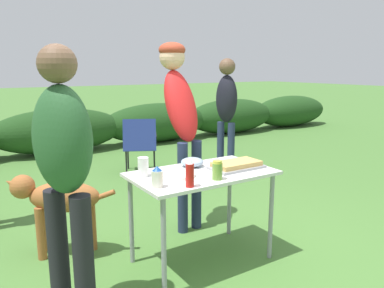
{
  "coord_description": "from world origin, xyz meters",
  "views": [
    {
      "loc": [
        -1.57,
        -2.32,
        1.53
      ],
      "look_at": [
        0.12,
        0.34,
        0.89
      ],
      "focal_mm": 35.0,
      "sensor_mm": 36.0,
      "label": 1
    }
  ],
  "objects": [
    {
      "name": "ground_plane",
      "position": [
        0.0,
        0.0,
        0.0
      ],
      "size": [
        60.0,
        60.0,
        0.0
      ],
      "primitive_type": "plane",
      "color": "#477533"
    },
    {
      "name": "standing_person_in_dark_puffer",
      "position": [
        -1.06,
        -0.11,
        1.0
      ],
      "size": [
        0.44,
        0.48,
        1.67
      ],
      "rotation": [
        0.0,
        0.0,
        2.07
      ],
      "color": "black",
      "rests_on": "ground"
    },
    {
      "name": "mixing_bowl",
      "position": [
        0.03,
        0.18,
        0.78
      ],
      "size": [
        0.19,
        0.19,
        0.07
      ],
      "primitive_type": "ellipsoid",
      "color": "#99B2CC",
      "rests_on": "folding_table"
    },
    {
      "name": "shrub_hedge",
      "position": [
        0.0,
        4.66,
        0.4
      ],
      "size": [
        14.4,
        0.9,
        0.81
      ],
      "color": "#1E4219",
      "rests_on": "ground"
    },
    {
      "name": "ketchup_bottle",
      "position": [
        -0.28,
        -0.26,
        0.84
      ],
      "size": [
        0.06,
        0.06,
        0.21
      ],
      "color": "red",
      "rests_on": "folding_table"
    },
    {
      "name": "paper_cup_stack",
      "position": [
        -0.43,
        0.14,
        0.81
      ],
      "size": [
        0.08,
        0.08,
        0.14
      ],
      "primitive_type": "cylinder",
      "color": "white",
      "rests_on": "folding_table"
    },
    {
      "name": "plate_stack",
      "position": [
        -0.21,
        0.0,
        0.75
      ],
      "size": [
        0.25,
        0.25,
        0.02
      ],
      "primitive_type": "cylinder",
      "color": "white",
      "rests_on": "folding_table"
    },
    {
      "name": "relish_jar",
      "position": [
        -0.02,
        -0.22,
        0.81
      ],
      "size": [
        0.07,
        0.07,
        0.14
      ],
      "color": "olive",
      "rests_on": "folding_table"
    },
    {
      "name": "dog",
      "position": [
        -0.94,
        0.71,
        0.47
      ],
      "size": [
        0.8,
        0.56,
        0.69
      ],
      "rotation": [
        0.0,
        0.0,
        1.01
      ],
      "color": "#9E5B2D",
      "rests_on": "ground"
    },
    {
      "name": "mayo_bottle",
      "position": [
        -0.47,
        -0.15,
        0.81
      ],
      "size": [
        0.08,
        0.08,
        0.15
      ],
      "color": "silver",
      "rests_on": "folding_table"
    },
    {
      "name": "folding_table",
      "position": [
        0.0,
        0.0,
        0.66
      ],
      "size": [
        1.1,
        0.64,
        0.74
      ],
      "color": "silver",
      "rests_on": "ground"
    },
    {
      "name": "standing_person_with_beanie",
      "position": [
        0.21,
        0.69,
        1.17
      ],
      "size": [
        0.35,
        0.5,
        1.77
      ],
      "rotation": [
        0.0,
        0.0,
        0.11
      ],
      "color": "#232D4C",
      "rests_on": "ground"
    },
    {
      "name": "standing_person_in_navy_coat",
      "position": [
        1.57,
        1.73,
        1.02
      ],
      "size": [
        0.32,
        0.37,
        1.66
      ],
      "rotation": [
        0.0,
        0.0,
        -1.2
      ],
      "color": "#232D4C",
      "rests_on": "ground"
    },
    {
      "name": "food_tray",
      "position": [
        0.3,
        -0.06,
        0.77
      ],
      "size": [
        0.43,
        0.24,
        0.06
      ],
      "color": "#9E9EA3",
      "rests_on": "folding_table"
    },
    {
      "name": "camp_chair_green_behind_table",
      "position": [
        0.65,
        2.56,
        0.47
      ],
      "size": [
        0.67,
        0.73,
        0.83
      ],
      "rotation": [
        0.0,
        0.0,
        -0.46
      ],
      "color": "navy",
      "rests_on": "ground"
    }
  ]
}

